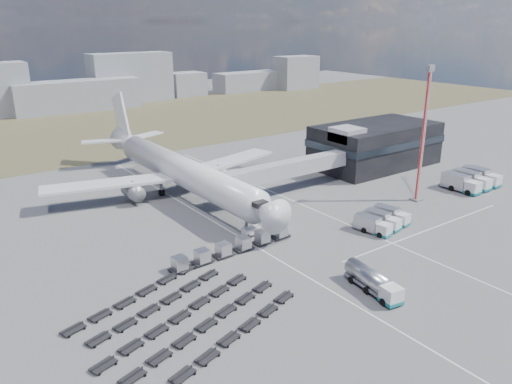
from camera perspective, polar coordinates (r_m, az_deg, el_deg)
ground at (r=75.95m, az=2.83°, el=-6.81°), size 420.00×420.00×0.00m
grass_strip at (r=171.92m, az=-20.88°, el=6.64°), size 420.00×90.00×0.01m
lane_markings at (r=83.87m, az=6.78°, el=-4.34°), size 47.12×110.00×0.01m
terminal at (r=122.37m, az=13.45°, el=5.33°), size 30.40×16.40×11.00m
jet_bridge at (r=98.35m, az=2.69°, el=2.43°), size 30.30×3.80×7.05m
airliner at (r=99.68m, az=-8.83°, el=2.59°), size 51.59×64.53×17.62m
fuel_tanker at (r=66.41m, az=13.22°, el=-9.92°), size 3.61×9.35×2.94m
pushback_tug at (r=81.09m, az=-0.53°, el=-4.52°), size 3.12×2.02×1.36m
catering_truck at (r=105.81m, az=-6.50°, el=1.45°), size 2.87×6.10×2.72m
service_trucks_near at (r=86.45m, az=14.23°, el=-3.12°), size 9.23×7.60×2.51m
service_trucks_far at (r=113.01m, az=23.41°, el=1.29°), size 10.47×7.96×3.16m
uld_row at (r=74.82m, az=-2.58°, el=-6.24°), size 21.33×2.54×1.93m
baggage_dollies at (r=60.55m, az=-8.55°, el=-13.91°), size 27.32×22.82×0.65m
floodlight_mast at (r=98.42m, az=18.57°, el=6.15°), size 2.45×1.98×25.61m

